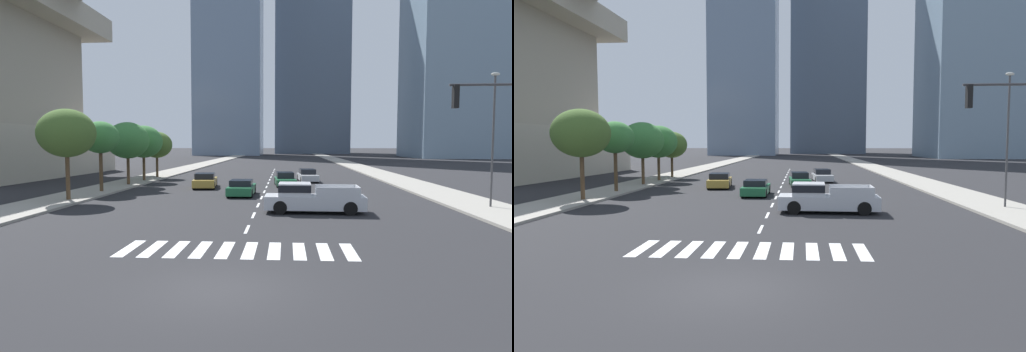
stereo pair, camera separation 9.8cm
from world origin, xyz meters
The scene contains 17 objects.
ground_plane centered at (0.00, 0.00, 0.00)m, with size 800.00×800.00×0.00m, color #232326.
sidewalk_east centered at (13.63, 30.00, 0.07)m, with size 4.00×260.00×0.15m, color gray.
sidewalk_west centered at (-13.63, 30.00, 0.07)m, with size 4.00×260.00×0.15m, color gray.
crosswalk_near centered at (0.00, 4.46, 0.00)m, with size 8.55×2.64×0.01m.
lane_divider_center centered at (0.00, 32.46, 0.00)m, with size 0.14×50.00×0.01m.
pickup_truck centered at (3.10, 13.67, 0.81)m, with size 5.66×2.21×1.67m.
sedan_green_0 centered at (-1.58, 21.72, 0.56)m, with size 1.91×4.40×1.20m.
sedan_silver_1 centered at (3.97, 34.67, 0.59)m, with size 2.13×4.86×1.27m.
sedan_gold_2 centered at (-5.42, 27.55, 0.60)m, with size 2.34×4.86×1.30m.
sedan_green_3 centered at (1.67, 29.69, 0.58)m, with size 2.12×4.85×1.26m.
street_lamp_east centered at (13.93, 15.69, 4.70)m, with size 0.50×0.24×7.90m.
street_tree_nearest centered at (-12.83, 17.29, 4.58)m, with size 3.79×3.79×6.06m.
street_tree_second centered at (-12.83, 22.68, 4.37)m, with size 2.95×2.95×5.50m.
street_tree_third centered at (-12.83, 28.74, 4.20)m, with size 3.94×3.94×5.73m.
street_tree_fourth centered at (-12.83, 33.32, 4.09)m, with size 3.87×3.87×5.60m.
street_tree_fifth centered at (-12.83, 38.00, 3.77)m, with size 3.47×3.47×5.10m.
office_tower_center_skyline centered at (11.84, 175.36, 49.97)m, with size 29.00×27.62×101.01m.
Camera 1 is at (1.76, -11.52, 3.88)m, focal length 31.26 mm.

